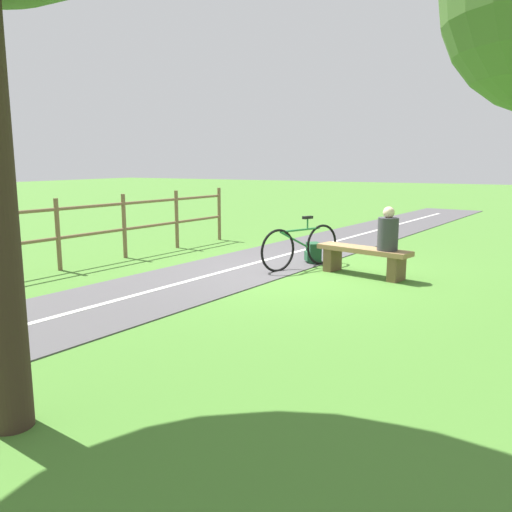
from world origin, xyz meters
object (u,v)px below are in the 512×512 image
Objects in this scene: person_seated at (388,232)px; bicycle at (301,246)px; bench at (363,256)px; backpack at (313,253)px.

bicycle is (1.59, -0.15, -0.38)m from person_seated.
bicycle is (1.17, -0.05, 0.07)m from bench.
person_seated reaches higher than bicycle.
person_seated is 1.75× the size of backpack.
bench is 1.30m from backpack.
bench is at bearing 110.67° from bicycle.
backpack is (-0.02, -0.55, -0.20)m from bicycle.
bicycle is at bearing 7.96° from person_seated.
person_seated reaches higher than bench.
bench reaches higher than backpack.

